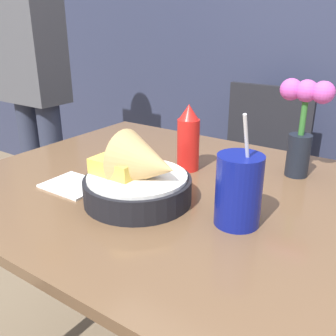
{
  "coord_description": "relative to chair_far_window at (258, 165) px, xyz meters",
  "views": [
    {
      "loc": [
        0.45,
        -0.72,
        1.15
      ],
      "look_at": [
        -0.03,
        -0.04,
        0.82
      ],
      "focal_mm": 40.0,
      "sensor_mm": 36.0,
      "label": 1
    }
  ],
  "objects": [
    {
      "name": "ketchup_bottle",
      "position": [
        0.07,
        -0.75,
        0.32
      ],
      "size": [
        0.06,
        0.06,
        0.18
      ],
      "color": "red",
      "rests_on": "dining_table"
    },
    {
      "name": "chair_far_window",
      "position": [
        0.0,
        0.0,
        0.0
      ],
      "size": [
        0.4,
        0.4,
        0.88
      ],
      "color": "black",
      "rests_on": "ground_plane"
    },
    {
      "name": "drink_cup",
      "position": [
        0.31,
        -0.95,
        0.3
      ],
      "size": [
        0.09,
        0.09,
        0.24
      ],
      "color": "navy",
      "rests_on": "dining_table"
    },
    {
      "name": "dining_table",
      "position": [
        0.13,
        -0.86,
        0.13
      ],
      "size": [
        1.14,
        0.87,
        0.76
      ],
      "color": "brown",
      "rests_on": "ground_plane"
    },
    {
      "name": "food_basket",
      "position": [
        0.09,
        -0.98,
        0.29
      ],
      "size": [
        0.25,
        0.25,
        0.17
      ],
      "color": "black",
      "rests_on": "dining_table"
    },
    {
      "name": "flower_vase",
      "position": [
        0.34,
        -0.62,
        0.39
      ],
      "size": [
        0.13,
        0.06,
        0.26
      ],
      "color": "black",
      "rests_on": "dining_table"
    },
    {
      "name": "person_standing",
      "position": [
        -0.94,
        -0.49,
        0.42
      ],
      "size": [
        0.32,
        0.18,
        1.65
      ],
      "color": "#2D3347",
      "rests_on": "ground_plane"
    },
    {
      "name": "napkin",
      "position": [
        -0.1,
        -1.01,
        0.24
      ],
      "size": [
        0.14,
        0.12,
        0.01
      ],
      "color": "white",
      "rests_on": "dining_table"
    }
  ]
}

